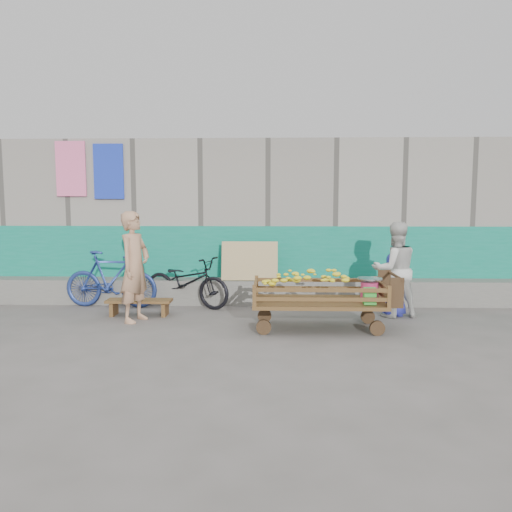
{
  "coord_description": "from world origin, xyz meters",
  "views": [
    {
      "loc": [
        0.71,
        -6.58,
        1.85
      ],
      "look_at": [
        0.45,
        1.2,
        1.0
      ],
      "focal_mm": 35.0,
      "sensor_mm": 36.0,
      "label": 1
    }
  ],
  "objects_px": {
    "child": "(394,285)",
    "vendor_man": "(135,267)",
    "banana_cart": "(316,288)",
    "bicycle_blue": "(111,279)",
    "bicycle_dark": "(187,282)",
    "woman": "(395,270)",
    "bench": "(139,304)"
  },
  "relations": [
    {
      "from": "child",
      "to": "bicycle_blue",
      "type": "xyz_separation_m",
      "value": [
        -4.79,
        0.54,
        -0.02
      ]
    },
    {
      "from": "child",
      "to": "bicycle_dark",
      "type": "xyz_separation_m",
      "value": [
        -3.48,
        0.63,
        -0.07
      ]
    },
    {
      "from": "vendor_man",
      "to": "child",
      "type": "relative_size",
      "value": 1.65
    },
    {
      "from": "woman",
      "to": "child",
      "type": "relative_size",
      "value": 1.48
    },
    {
      "from": "banana_cart",
      "to": "bench",
      "type": "relative_size",
      "value": 1.96
    },
    {
      "from": "banana_cart",
      "to": "bench",
      "type": "bearing_deg",
      "value": 164.71
    },
    {
      "from": "bicycle_dark",
      "to": "woman",
      "type": "bearing_deg",
      "value": -76.77
    },
    {
      "from": "woman",
      "to": "bicycle_blue",
      "type": "bearing_deg",
      "value": -15.29
    },
    {
      "from": "vendor_man",
      "to": "bicycle_dark",
      "type": "xyz_separation_m",
      "value": [
        0.61,
        1.1,
        -0.41
      ]
    },
    {
      "from": "child",
      "to": "vendor_man",
      "type": "bearing_deg",
      "value": -12.44
    },
    {
      "from": "banana_cart",
      "to": "bench",
      "type": "height_order",
      "value": "banana_cart"
    },
    {
      "from": "bench",
      "to": "child",
      "type": "distance_m",
      "value": 4.15
    },
    {
      "from": "banana_cart",
      "to": "woman",
      "type": "xyz_separation_m",
      "value": [
        1.33,
        0.84,
        0.17
      ]
    },
    {
      "from": "vendor_man",
      "to": "bicycle_dark",
      "type": "bearing_deg",
      "value": -11.11
    },
    {
      "from": "banana_cart",
      "to": "child",
      "type": "relative_size",
      "value": 2.0
    },
    {
      "from": "child",
      "to": "bicycle_blue",
      "type": "distance_m",
      "value": 4.82
    },
    {
      "from": "vendor_man",
      "to": "woman",
      "type": "relative_size",
      "value": 1.12
    },
    {
      "from": "bench",
      "to": "bicycle_dark",
      "type": "distance_m",
      "value": 1.0
    },
    {
      "from": "woman",
      "to": "banana_cart",
      "type": "bearing_deg",
      "value": 23.35
    },
    {
      "from": "bench",
      "to": "bicycle_dark",
      "type": "xyz_separation_m",
      "value": [
        0.66,
        0.71,
        0.25
      ]
    },
    {
      "from": "vendor_man",
      "to": "child",
      "type": "distance_m",
      "value": 4.12
    },
    {
      "from": "bicycle_dark",
      "to": "bicycle_blue",
      "type": "height_order",
      "value": "bicycle_blue"
    },
    {
      "from": "banana_cart",
      "to": "bicycle_dark",
      "type": "distance_m",
      "value": 2.61
    },
    {
      "from": "child",
      "to": "woman",
      "type": "bearing_deg",
      "value": 71.04
    },
    {
      "from": "banana_cart",
      "to": "vendor_man",
      "type": "xyz_separation_m",
      "value": [
        -2.75,
        0.38,
        0.26
      ]
    },
    {
      "from": "vendor_man",
      "to": "bicycle_blue",
      "type": "xyz_separation_m",
      "value": [
        -0.71,
        1.0,
        -0.36
      ]
    },
    {
      "from": "bench",
      "to": "bicycle_blue",
      "type": "xyz_separation_m",
      "value": [
        -0.66,
        0.62,
        0.3
      ]
    },
    {
      "from": "banana_cart",
      "to": "bench",
      "type": "xyz_separation_m",
      "value": [
        -2.8,
        0.77,
        -0.4
      ]
    },
    {
      "from": "bench",
      "to": "bicycle_dark",
      "type": "relative_size",
      "value": 0.62
    },
    {
      "from": "banana_cart",
      "to": "child",
      "type": "xyz_separation_m",
      "value": [
        1.33,
        0.84,
        -0.08
      ]
    },
    {
      "from": "vendor_man",
      "to": "child",
      "type": "xyz_separation_m",
      "value": [
        4.08,
        0.47,
        -0.33
      ]
    },
    {
      "from": "banana_cart",
      "to": "bicycle_dark",
      "type": "height_order",
      "value": "bicycle_dark"
    }
  ]
}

